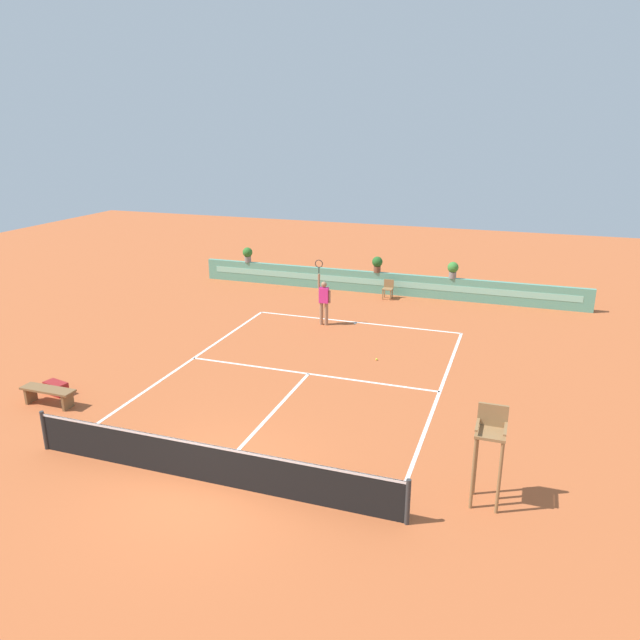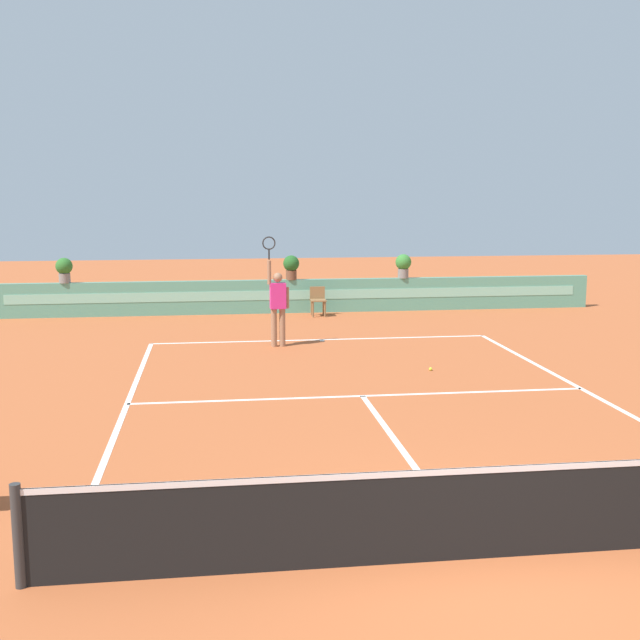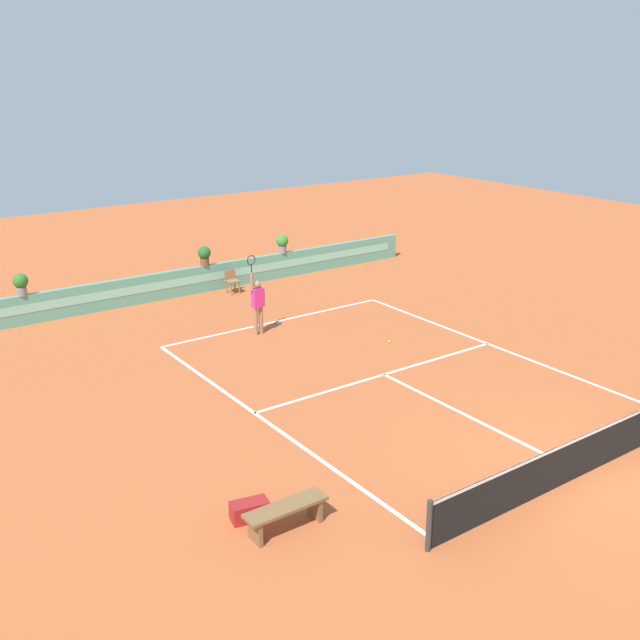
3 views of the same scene
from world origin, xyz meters
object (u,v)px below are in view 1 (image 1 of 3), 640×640
potted_plant_right (453,269)px  potted_plant_centre (377,263)px  tennis_ball_near_baseline (377,359)px  tennis_player (324,299)px  potted_plant_far_left (248,254)px  umpire_chair (490,444)px  ball_kid_chair (388,288)px  gear_bag (56,388)px  bench_courtside (48,393)px

potted_plant_right → potted_plant_centre: bearing=180.0°
tennis_ball_near_baseline → potted_plant_centre: size_ratio=0.09×
tennis_player → potted_plant_far_left: tennis_player is taller
umpire_chair → ball_kid_chair: size_ratio=2.52×
gear_bag → tennis_player: bearing=58.2°
umpire_chair → potted_plant_far_left: umpire_chair is taller
gear_bag → tennis_player: tennis_player is taller
potted_plant_centre → bench_courtside: bearing=-111.8°
ball_kid_chair → tennis_ball_near_baseline: ball_kid_chair is taller
bench_courtside → potted_plant_centre: 15.60m
umpire_chair → bench_courtside: (-11.88, 0.68, -0.97)m
umpire_chair → potted_plant_far_left: size_ratio=2.96×
bench_courtside → gear_bag: 0.79m
umpire_chair → ball_kid_chair: umpire_chair is taller
potted_plant_right → umpire_chair: bearing=-80.0°
umpire_chair → bench_courtside: bearing=176.7°
bench_courtside → ball_kid_chair: bearing=64.7°
potted_plant_centre → tennis_player: bearing=-99.0°
ball_kid_chair → tennis_ball_near_baseline: bearing=-79.8°
potted_plant_centre → tennis_ball_near_baseline: bearing=-75.9°
bench_courtside → potted_plant_far_left: (-0.77, 14.45, 1.04)m
umpire_chair → bench_courtside: 11.93m
tennis_ball_near_baseline → potted_plant_centre: 8.54m
bench_courtside → gear_bag: bench_courtside is taller
umpire_chair → tennis_ball_near_baseline: 8.15m
potted_plant_centre → potted_plant_right: 3.42m
bench_courtside → potted_plant_far_left: potted_plant_far_left is taller
bench_courtside → potted_plant_centre: bearing=68.2°
ball_kid_chair → tennis_player: size_ratio=0.33×
tennis_player → potted_plant_right: tennis_player is taller
potted_plant_right → potted_plant_far_left: bearing=180.0°
tennis_ball_near_baseline → potted_plant_right: 8.40m
ball_kid_chair → potted_plant_centre: (-0.71, 0.73, 0.93)m
umpire_chair → gear_bag: bearing=173.7°
ball_kid_chair → potted_plant_far_left: (-7.26, 0.73, 0.93)m
tennis_player → gear_bag: bearing=-121.8°
umpire_chair → potted_plant_centre: size_ratio=2.96×
tennis_player → potted_plant_far_left: size_ratio=3.57×
ball_kid_chair → potted_plant_centre: potted_plant_centre is taller
potted_plant_far_left → tennis_ball_near_baseline: bearing=-43.5°
gear_bag → tennis_ball_near_baseline: (8.19, 5.60, -0.15)m
gear_bag → potted_plant_centre: bearing=65.9°
tennis_ball_near_baseline → gear_bag: bearing=-145.6°
potted_plant_centre → potted_plant_right: (3.42, 0.00, 0.00)m
gear_bag → potted_plant_centre: potted_plant_centre is taller
tennis_player → tennis_ball_near_baseline: bearing=-46.0°
tennis_ball_near_baseline → potted_plant_far_left: (-8.60, 8.17, 1.38)m
bench_courtside → gear_bag: size_ratio=2.29×
ball_kid_chair → bench_courtside: 15.18m
bench_courtside → umpire_chair: bearing=-3.3°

